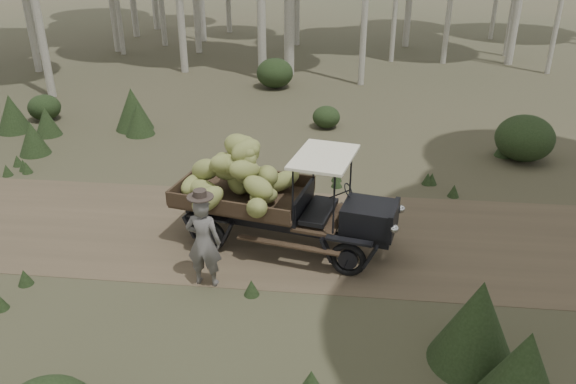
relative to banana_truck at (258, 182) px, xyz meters
name	(u,v)px	position (x,y,z in m)	size (l,w,h in m)	color
ground	(207,230)	(-1.14, 0.27, -1.28)	(120.00, 120.00, 0.00)	#473D2B
dirt_track	(207,230)	(-1.14, 0.27, -1.27)	(70.00, 4.00, 0.01)	brown
banana_truck	(258,182)	(0.00, 0.00, 0.00)	(4.52, 2.42, 2.20)	black
farmer	(204,241)	(-0.69, -1.61, -0.41)	(0.64, 0.48, 1.83)	#5B5753
undergrowth	(131,227)	(-2.32, -0.79, -0.70)	(22.11, 24.37, 1.40)	#233319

